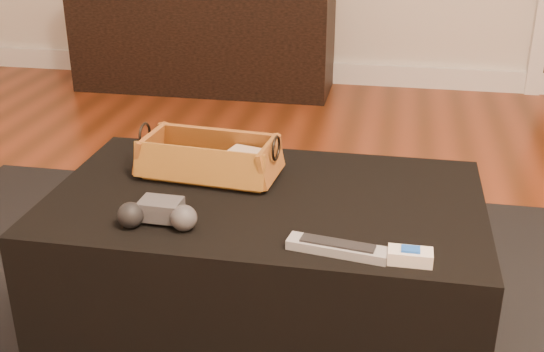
% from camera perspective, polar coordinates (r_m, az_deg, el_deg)
% --- Properties ---
extents(baseboard, '(5.00, 0.04, 0.12)m').
position_cam_1_polar(baseboard, '(4.00, 8.82, 8.35)').
color(baseboard, white).
rests_on(baseboard, floor).
extents(media_cabinet, '(1.41, 0.45, 0.55)m').
position_cam_1_polar(media_cabinet, '(3.88, -5.70, 11.34)').
color(media_cabinet, black).
rests_on(media_cabinet, floor).
extents(ottoman, '(1.00, 0.60, 0.42)m').
position_cam_1_polar(ottoman, '(1.68, -0.55, -8.11)').
color(ottoman, black).
rests_on(ottoman, area_rug).
extents(tv_remote, '(0.18, 0.04, 0.02)m').
position_cam_1_polar(tv_remote, '(1.68, -5.93, 0.67)').
color(tv_remote, black).
rests_on(tv_remote, wicker_basket).
extents(cloth_bundle, '(0.11, 0.09, 0.05)m').
position_cam_1_polar(cloth_bundle, '(1.68, -2.06, 1.29)').
color(cloth_bundle, tan).
rests_on(cloth_bundle, wicker_basket).
extents(wicker_basket, '(0.36, 0.21, 0.12)m').
position_cam_1_polar(wicker_basket, '(1.68, -5.25, 1.36)').
color(wicker_basket, '#9A6322').
rests_on(wicker_basket, ottoman).
extents(game_controller, '(0.17, 0.10, 0.06)m').
position_cam_1_polar(game_controller, '(1.46, -9.47, -3.12)').
color(game_controller, '#3C3B3F').
rests_on(game_controller, ottoman).
extents(silver_remote, '(0.21, 0.08, 0.02)m').
position_cam_1_polar(silver_remote, '(1.35, 5.49, -6.00)').
color(silver_remote, '#A2A4AA').
rests_on(silver_remote, ottoman).
extents(cream_gadget, '(0.09, 0.04, 0.03)m').
position_cam_1_polar(cream_gadget, '(1.34, 11.48, -6.58)').
color(cream_gadget, silver).
rests_on(cream_gadget, ottoman).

